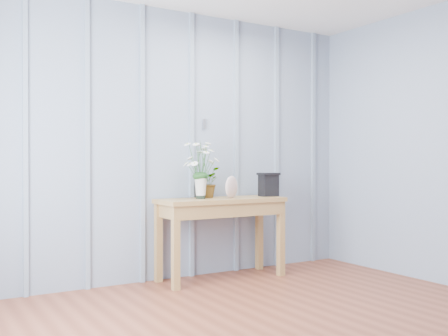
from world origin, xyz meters
TOP-DOWN VIEW (x-y plane):
  - room_shell at (0.00, 0.92)m, footprint 4.00×4.50m
  - sideboard at (0.43, 1.99)m, footprint 1.20×0.45m
  - daisy_vase at (0.22, 2.01)m, footprint 0.37×0.29m
  - spider_plant at (0.36, 2.13)m, footprint 0.34×0.34m
  - felt_disc_vessel at (0.51, 1.93)m, footprint 0.21×0.15m
  - carved_box at (0.96, 1.98)m, footprint 0.20×0.16m

SIDE VIEW (x-z plane):
  - sideboard at x=0.43m, z-range 0.26..1.01m
  - felt_disc_vessel at x=0.51m, z-range 0.75..0.96m
  - carved_box at x=0.96m, z-range 0.75..0.98m
  - spider_plant at x=0.36m, z-range 0.75..1.04m
  - daisy_vase at x=0.22m, z-range 0.82..1.35m
  - room_shell at x=0.00m, z-range 0.74..3.24m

